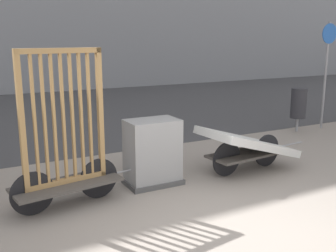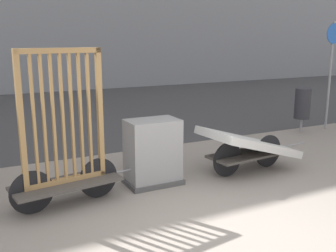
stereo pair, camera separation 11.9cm
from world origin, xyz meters
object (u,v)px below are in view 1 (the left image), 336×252
(bike_cart_with_mattress, at_px, (248,145))
(sign_post, at_px, (327,62))
(utility_cabinet, at_px, (153,155))
(trash_bin, at_px, (299,103))
(bike_cart_with_bedframe, at_px, (66,155))

(bike_cart_with_mattress, distance_m, sign_post, 4.51)
(bike_cart_with_mattress, distance_m, utility_cabinet, 1.77)
(bike_cart_with_mattress, distance_m, trash_bin, 3.57)
(sign_post, bearing_deg, utility_cabinet, -164.40)
(bike_cart_with_mattress, bearing_deg, bike_cart_with_bedframe, 174.80)
(utility_cabinet, xyz_separation_m, sign_post, (5.70, 1.59, 1.23))
(trash_bin, bearing_deg, utility_cabinet, -161.68)
(bike_cart_with_bedframe, relative_size, sign_post, 0.81)
(trash_bin, relative_size, sign_post, 0.40)
(utility_cabinet, bearing_deg, sign_post, 15.60)
(bike_cart_with_bedframe, distance_m, utility_cabinet, 1.46)
(utility_cabinet, height_order, sign_post, sign_post)
(bike_cart_with_mattress, xyz_separation_m, trash_bin, (3.07, 1.81, 0.24))
(trash_bin, height_order, sign_post, sign_post)
(bike_cart_with_mattress, relative_size, sign_post, 0.85)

